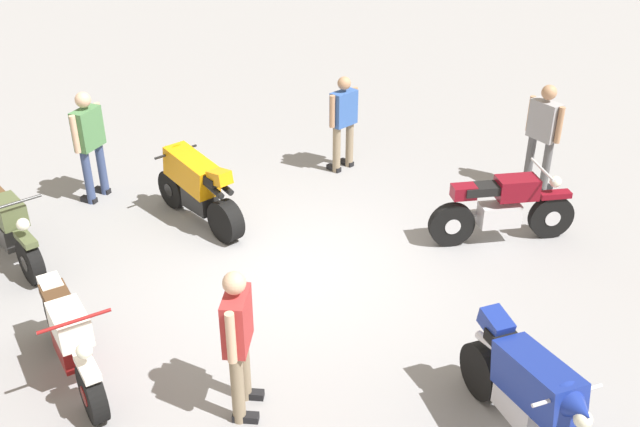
{
  "coord_description": "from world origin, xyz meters",
  "views": [
    {
      "loc": [
        -2.62,
        7.49,
        5.23
      ],
      "look_at": [
        -0.36,
        -0.3,
        0.75
      ],
      "focal_mm": 40.36,
      "sensor_mm": 36.0,
      "label": 1
    }
  ],
  "objects_px": {
    "motorcycle_olive_vintage": "(9,228)",
    "person_in_blue_shirt": "(343,118)",
    "person_in_green_shirt": "(89,139)",
    "motorcycle_blue_sportbike": "(528,392)",
    "motorcycle_cream_vintage": "(71,340)",
    "motorcycle_maroon_cruiser": "(503,208)",
    "person_in_red_shirt": "(238,335)",
    "person_in_gray_shirt": "(543,131)",
    "motorcycle_orange_sportbike": "(196,186)"
  },
  "relations": [
    {
      "from": "motorcycle_blue_sportbike",
      "to": "motorcycle_cream_vintage",
      "type": "xyz_separation_m",
      "value": [
        4.57,
        0.39,
        -0.11
      ]
    },
    {
      "from": "motorcycle_cream_vintage",
      "to": "person_in_red_shirt",
      "type": "bearing_deg",
      "value": 43.48
    },
    {
      "from": "person_in_red_shirt",
      "to": "person_in_blue_shirt",
      "type": "height_order",
      "value": "person_in_red_shirt"
    },
    {
      "from": "motorcycle_olive_vintage",
      "to": "motorcycle_cream_vintage",
      "type": "height_order",
      "value": "same"
    },
    {
      "from": "motorcycle_maroon_cruiser",
      "to": "motorcycle_orange_sportbike",
      "type": "relative_size",
      "value": 1.1
    },
    {
      "from": "person_in_gray_shirt",
      "to": "person_in_green_shirt",
      "type": "xyz_separation_m",
      "value": [
        6.54,
        2.26,
        0.01
      ]
    },
    {
      "from": "motorcycle_olive_vintage",
      "to": "motorcycle_cream_vintage",
      "type": "relative_size",
      "value": 1.1
    },
    {
      "from": "motorcycle_maroon_cruiser",
      "to": "person_in_gray_shirt",
      "type": "distance_m",
      "value": 1.95
    },
    {
      "from": "motorcycle_cream_vintage",
      "to": "person_in_blue_shirt",
      "type": "distance_m",
      "value": 5.98
    },
    {
      "from": "motorcycle_orange_sportbike",
      "to": "motorcycle_cream_vintage",
      "type": "bearing_deg",
      "value": 123.89
    },
    {
      "from": "motorcycle_olive_vintage",
      "to": "person_in_red_shirt",
      "type": "distance_m",
      "value": 4.37
    },
    {
      "from": "person_in_red_shirt",
      "to": "person_in_green_shirt",
      "type": "distance_m",
      "value": 5.31
    },
    {
      "from": "motorcycle_olive_vintage",
      "to": "person_in_blue_shirt",
      "type": "distance_m",
      "value": 5.33
    },
    {
      "from": "person_in_red_shirt",
      "to": "motorcycle_orange_sportbike",
      "type": "bearing_deg",
      "value": 109.82
    },
    {
      "from": "motorcycle_olive_vintage",
      "to": "person_in_green_shirt",
      "type": "height_order",
      "value": "person_in_green_shirt"
    },
    {
      "from": "person_in_red_shirt",
      "to": "person_in_green_shirt",
      "type": "xyz_separation_m",
      "value": [
        3.86,
        -3.65,
        0.07
      ]
    },
    {
      "from": "motorcycle_orange_sportbike",
      "to": "person_in_red_shirt",
      "type": "height_order",
      "value": "person_in_red_shirt"
    },
    {
      "from": "person_in_red_shirt",
      "to": "person_in_green_shirt",
      "type": "height_order",
      "value": "person_in_green_shirt"
    },
    {
      "from": "motorcycle_olive_vintage",
      "to": "person_in_green_shirt",
      "type": "distance_m",
      "value": 1.95
    },
    {
      "from": "motorcycle_olive_vintage",
      "to": "person_in_gray_shirt",
      "type": "height_order",
      "value": "person_in_gray_shirt"
    },
    {
      "from": "motorcycle_olive_vintage",
      "to": "person_in_blue_shirt",
      "type": "xyz_separation_m",
      "value": [
        -3.52,
        -3.98,
        0.42
      ]
    },
    {
      "from": "person_in_gray_shirt",
      "to": "person_in_blue_shirt",
      "type": "bearing_deg",
      "value": 133.76
    },
    {
      "from": "motorcycle_cream_vintage",
      "to": "person_in_red_shirt",
      "type": "xyz_separation_m",
      "value": [
        -1.87,
        -0.04,
        0.44
      ]
    },
    {
      "from": "motorcycle_olive_vintage",
      "to": "person_in_blue_shirt",
      "type": "relative_size",
      "value": 1.06
    },
    {
      "from": "motorcycle_olive_vintage",
      "to": "motorcycle_maroon_cruiser",
      "type": "bearing_deg",
      "value": 54.38
    },
    {
      "from": "motorcycle_orange_sportbike",
      "to": "person_in_gray_shirt",
      "type": "relative_size",
      "value": 1.03
    },
    {
      "from": "motorcycle_olive_vintage",
      "to": "person_in_red_shirt",
      "type": "xyz_separation_m",
      "value": [
        -3.97,
        1.77,
        0.44
      ]
    },
    {
      "from": "person_in_red_shirt",
      "to": "person_in_gray_shirt",
      "type": "relative_size",
      "value": 0.95
    },
    {
      "from": "motorcycle_maroon_cruiser",
      "to": "person_in_green_shirt",
      "type": "distance_m",
      "value": 6.14
    },
    {
      "from": "motorcycle_cream_vintage",
      "to": "person_in_green_shirt",
      "type": "height_order",
      "value": "person_in_green_shirt"
    },
    {
      "from": "person_in_red_shirt",
      "to": "motorcycle_olive_vintage",
      "type": "bearing_deg",
      "value": 145.02
    },
    {
      "from": "motorcycle_orange_sportbike",
      "to": "person_in_blue_shirt",
      "type": "relative_size",
      "value": 1.09
    },
    {
      "from": "motorcycle_blue_sportbike",
      "to": "motorcycle_cream_vintage",
      "type": "relative_size",
      "value": 1.08
    },
    {
      "from": "motorcycle_blue_sportbike",
      "to": "person_in_gray_shirt",
      "type": "xyz_separation_m",
      "value": [
        0.01,
        -5.56,
        0.39
      ]
    },
    {
      "from": "motorcycle_blue_sportbike",
      "to": "person_in_gray_shirt",
      "type": "height_order",
      "value": "person_in_gray_shirt"
    },
    {
      "from": "motorcycle_cream_vintage",
      "to": "person_in_blue_shirt",
      "type": "xyz_separation_m",
      "value": [
        -1.41,
        -5.79,
        0.42
      ]
    },
    {
      "from": "person_in_green_shirt",
      "to": "motorcycle_orange_sportbike",
      "type": "bearing_deg",
      "value": 177.52
    },
    {
      "from": "motorcycle_olive_vintage",
      "to": "person_in_gray_shirt",
      "type": "xyz_separation_m",
      "value": [
        -6.66,
        -4.14,
        0.5
      ]
    },
    {
      "from": "person_in_gray_shirt",
      "to": "motorcycle_cream_vintage",
      "type": "bearing_deg",
      "value": -176.53
    },
    {
      "from": "motorcycle_olive_vintage",
      "to": "motorcycle_cream_vintage",
      "type": "distance_m",
      "value": 2.78
    },
    {
      "from": "person_in_red_shirt",
      "to": "person_in_blue_shirt",
      "type": "bearing_deg",
      "value": 83.53
    },
    {
      "from": "person_in_blue_shirt",
      "to": "person_in_green_shirt",
      "type": "relative_size",
      "value": 0.93
    },
    {
      "from": "motorcycle_maroon_cruiser",
      "to": "motorcycle_orange_sportbike",
      "type": "distance_m",
      "value": 4.32
    },
    {
      "from": "motorcycle_maroon_cruiser",
      "to": "motorcycle_blue_sportbike",
      "type": "bearing_deg",
      "value": -108.08
    },
    {
      "from": "motorcycle_cream_vintage",
      "to": "person_in_blue_shirt",
      "type": "relative_size",
      "value": 0.96
    },
    {
      "from": "motorcycle_blue_sportbike",
      "to": "motorcycle_orange_sportbike",
      "type": "height_order",
      "value": "same"
    },
    {
      "from": "motorcycle_maroon_cruiser",
      "to": "person_in_gray_shirt",
      "type": "height_order",
      "value": "person_in_gray_shirt"
    },
    {
      "from": "person_in_green_shirt",
      "to": "person_in_gray_shirt",
      "type": "bearing_deg",
      "value": -155.36
    },
    {
      "from": "motorcycle_blue_sportbike",
      "to": "person_in_red_shirt",
      "type": "distance_m",
      "value": 2.75
    },
    {
      "from": "person_in_green_shirt",
      "to": "motorcycle_maroon_cruiser",
      "type": "bearing_deg",
      "value": -170.44
    }
  ]
}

